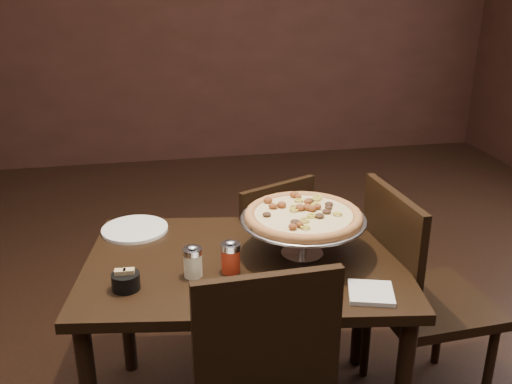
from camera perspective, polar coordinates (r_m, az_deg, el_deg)
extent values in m
cube|color=black|center=(5.26, -8.57, 17.97)|extent=(6.00, 0.02, 2.80)
cube|color=black|center=(2.07, -1.10, -7.22)|extent=(1.24, 0.92, 0.04)
cylinder|color=black|center=(2.57, -12.89, -10.81)|extent=(0.06, 0.06, 0.67)
cylinder|color=black|center=(2.58, 10.41, -10.43)|extent=(0.06, 0.06, 0.67)
cylinder|color=silver|center=(2.10, 4.63, -6.14)|extent=(0.16, 0.16, 0.01)
cylinder|color=silver|center=(2.07, 4.68, -4.53)|extent=(0.03, 0.03, 0.12)
cylinder|color=silver|center=(2.04, 4.74, -2.90)|extent=(0.11, 0.11, 0.01)
cylinder|color=#96979B|center=(2.04, 4.74, -2.73)|extent=(0.44, 0.44, 0.01)
torus|color=#96979B|center=(2.04, 4.74, -2.71)|extent=(0.45, 0.45, 0.01)
cylinder|color=#975B2D|center=(2.03, 4.75, -2.48)|extent=(0.41, 0.41, 0.01)
torus|color=#975B2D|center=(2.03, 4.76, -2.36)|extent=(0.42, 0.42, 0.04)
cylinder|color=tan|center=(2.03, 4.76, -2.22)|extent=(0.35, 0.35, 0.01)
cylinder|color=#F3EABD|center=(1.95, -6.33, -7.26)|extent=(0.06, 0.06, 0.08)
cylinder|color=silver|center=(1.92, -6.39, -5.91)|extent=(0.07, 0.07, 0.02)
ellipsoid|color=silver|center=(1.92, -6.41, -5.47)|extent=(0.04, 0.04, 0.01)
cylinder|color=maroon|center=(1.96, -2.55, -6.86)|extent=(0.06, 0.06, 0.09)
cylinder|color=silver|center=(1.94, -2.57, -5.47)|extent=(0.07, 0.07, 0.02)
ellipsoid|color=silver|center=(1.93, -2.58, -5.01)|extent=(0.04, 0.04, 0.01)
cylinder|color=black|center=(1.92, -12.89, -8.69)|extent=(0.09, 0.09, 0.06)
cube|color=tan|center=(1.91, -13.38, -8.39)|extent=(0.04, 0.03, 0.06)
cube|color=tan|center=(1.91, -12.55, -8.34)|extent=(0.04, 0.03, 0.06)
cube|color=silver|center=(1.88, 11.42, -9.85)|extent=(0.18, 0.18, 0.02)
cylinder|color=white|center=(2.32, -12.03, -3.66)|extent=(0.26, 0.26, 0.01)
cylinder|color=white|center=(1.80, -2.76, -11.09)|extent=(0.24, 0.24, 0.01)
cone|color=silver|center=(1.98, 0.41, -3.19)|extent=(0.15, 0.15, 0.00)
cylinder|color=black|center=(1.98, 0.41, -3.12)|extent=(0.08, 0.10, 0.02)
cube|color=black|center=(2.73, -0.17, -6.69)|extent=(0.51, 0.51, 0.04)
cube|color=black|center=(2.51, 2.16, -3.54)|extent=(0.36, 0.19, 0.41)
cylinder|color=black|center=(3.03, 0.53, -8.22)|extent=(0.03, 0.03, 0.38)
cylinder|color=black|center=(2.88, -4.60, -9.99)|extent=(0.03, 0.03, 0.38)
cylinder|color=black|center=(2.81, 4.37, -10.75)|extent=(0.03, 0.03, 0.38)
cylinder|color=black|center=(2.65, -0.97, -12.87)|extent=(0.03, 0.03, 0.38)
cube|color=black|center=(1.67, 1.19, -14.94)|extent=(0.43, 0.05, 0.45)
cube|color=black|center=(2.40, 17.07, -10.58)|extent=(0.46, 0.46, 0.04)
cube|color=black|center=(2.19, 13.34, -5.68)|extent=(0.06, 0.44, 0.46)
cylinder|color=black|center=(2.50, 22.22, -16.36)|extent=(0.04, 0.04, 0.43)
cylinder|color=black|center=(2.74, 17.89, -12.27)|extent=(0.04, 0.04, 0.43)
cylinder|color=black|center=(2.58, 11.00, -13.74)|extent=(0.04, 0.04, 0.43)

